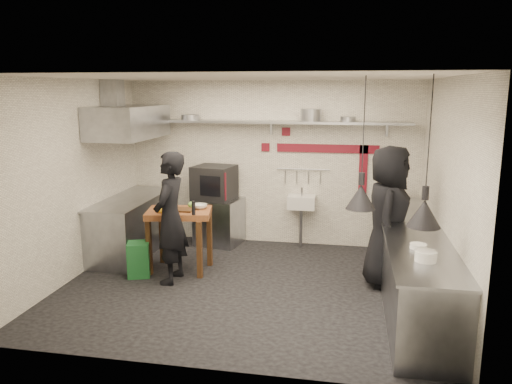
% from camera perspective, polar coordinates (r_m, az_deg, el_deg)
% --- Properties ---
extents(floor, '(5.00, 5.00, 0.00)m').
position_cam_1_polar(floor, '(6.97, -1.02, -10.71)').
color(floor, black).
rests_on(floor, ground).
extents(ceiling, '(5.00, 5.00, 0.00)m').
position_cam_1_polar(ceiling, '(6.45, -1.12, 12.97)').
color(ceiling, silver).
rests_on(ceiling, floor).
extents(wall_back, '(5.00, 0.04, 2.80)m').
position_cam_1_polar(wall_back, '(8.60, 1.77, 3.29)').
color(wall_back, silver).
rests_on(wall_back, floor).
extents(wall_front, '(5.00, 0.04, 2.80)m').
position_cam_1_polar(wall_front, '(4.58, -6.41, -4.28)').
color(wall_front, silver).
rests_on(wall_front, floor).
extents(wall_left, '(0.04, 4.20, 2.80)m').
position_cam_1_polar(wall_left, '(7.48, -20.18, 1.29)').
color(wall_left, silver).
rests_on(wall_left, floor).
extents(wall_right, '(0.04, 4.20, 2.80)m').
position_cam_1_polar(wall_right, '(6.54, 20.90, -0.16)').
color(wall_right, silver).
rests_on(wall_right, floor).
extents(red_band_horiz, '(1.70, 0.02, 0.14)m').
position_cam_1_polar(red_band_horiz, '(8.45, 8.16, 4.94)').
color(red_band_horiz, maroon).
rests_on(red_band_horiz, wall_back).
extents(red_band_vert, '(0.14, 0.02, 1.10)m').
position_cam_1_polar(red_band_vert, '(8.52, 12.10, 1.58)').
color(red_band_vert, maroon).
rests_on(red_band_vert, wall_back).
extents(red_tile_a, '(0.14, 0.02, 0.14)m').
position_cam_1_polar(red_tile_a, '(8.49, 3.45, 6.89)').
color(red_tile_a, maroon).
rests_on(red_tile_a, wall_back).
extents(red_tile_b, '(0.14, 0.02, 0.14)m').
position_cam_1_polar(red_tile_b, '(8.56, 1.10, 5.14)').
color(red_tile_b, maroon).
rests_on(red_tile_b, wall_back).
extents(back_shelf, '(4.60, 0.34, 0.04)m').
position_cam_1_polar(back_shelf, '(8.35, 1.61, 8.00)').
color(back_shelf, gray).
rests_on(back_shelf, wall_back).
extents(shelf_bracket_left, '(0.04, 0.06, 0.24)m').
position_cam_1_polar(shelf_bracket_left, '(9.00, -10.38, 7.44)').
color(shelf_bracket_left, gray).
rests_on(shelf_bracket_left, wall_back).
extents(shelf_bracket_mid, '(0.04, 0.06, 0.24)m').
position_cam_1_polar(shelf_bracket_mid, '(8.51, 1.77, 7.39)').
color(shelf_bracket_mid, gray).
rests_on(shelf_bracket_mid, wall_back).
extents(shelf_bracket_right, '(0.04, 0.06, 0.24)m').
position_cam_1_polar(shelf_bracket_right, '(8.42, 14.74, 6.98)').
color(shelf_bracket_right, gray).
rests_on(shelf_bracket_right, wall_back).
extents(pan_far_left, '(0.35, 0.35, 0.09)m').
position_cam_1_polar(pan_far_left, '(8.67, -7.51, 8.47)').
color(pan_far_left, gray).
rests_on(pan_far_left, back_shelf).
extents(pan_mid_left, '(0.23, 0.23, 0.07)m').
position_cam_1_polar(pan_mid_left, '(8.65, -7.12, 8.41)').
color(pan_mid_left, gray).
rests_on(pan_mid_left, back_shelf).
extents(stock_pot, '(0.42, 0.42, 0.20)m').
position_cam_1_polar(stock_pot, '(8.27, 6.31, 8.73)').
color(stock_pot, gray).
rests_on(stock_pot, back_shelf).
extents(pan_right, '(0.32, 0.32, 0.08)m').
position_cam_1_polar(pan_right, '(8.24, 10.48, 8.18)').
color(pan_right, gray).
rests_on(pan_right, back_shelf).
extents(oven_stand, '(0.83, 0.78, 0.80)m').
position_cam_1_polar(oven_stand, '(8.70, -4.23, -3.37)').
color(oven_stand, gray).
rests_on(oven_stand, floor).
extents(combi_oven, '(0.75, 0.71, 0.58)m').
position_cam_1_polar(combi_oven, '(8.53, -4.79, 1.07)').
color(combi_oven, black).
rests_on(combi_oven, oven_stand).
extents(oven_door, '(0.52, 0.13, 0.46)m').
position_cam_1_polar(oven_door, '(8.28, -5.09, 0.73)').
color(oven_door, maroon).
rests_on(oven_door, combi_oven).
extents(oven_glass, '(0.37, 0.09, 0.34)m').
position_cam_1_polar(oven_glass, '(8.24, -5.26, 0.68)').
color(oven_glass, black).
rests_on(oven_glass, oven_door).
extents(hand_sink, '(0.46, 0.34, 0.22)m').
position_cam_1_polar(hand_sink, '(8.48, 5.23, -1.15)').
color(hand_sink, silver).
rests_on(hand_sink, wall_back).
extents(sink_tap, '(0.03, 0.03, 0.14)m').
position_cam_1_polar(sink_tap, '(8.44, 5.25, 0.04)').
color(sink_tap, gray).
rests_on(sink_tap, hand_sink).
extents(sink_drain, '(0.06, 0.06, 0.66)m').
position_cam_1_polar(sink_drain, '(8.54, 5.15, -4.09)').
color(sink_drain, gray).
rests_on(sink_drain, floor).
extents(utensil_rail, '(0.90, 0.02, 0.02)m').
position_cam_1_polar(utensil_rail, '(8.51, 5.39, 2.60)').
color(utensil_rail, gray).
rests_on(utensil_rail, wall_back).
extents(counter_right, '(0.70, 3.80, 0.90)m').
position_cam_1_polar(counter_right, '(6.74, 17.36, -7.98)').
color(counter_right, gray).
rests_on(counter_right, floor).
extents(counter_right_top, '(0.76, 3.90, 0.03)m').
position_cam_1_polar(counter_right_top, '(6.60, 17.60, -4.17)').
color(counter_right_top, gray).
rests_on(counter_right_top, counter_right).
extents(plate_stack, '(0.22, 0.22, 0.11)m').
position_cam_1_polar(plate_stack, '(5.41, 18.84, -6.94)').
color(plate_stack, silver).
rests_on(plate_stack, counter_right_top).
extents(small_bowl_right, '(0.24, 0.24, 0.05)m').
position_cam_1_polar(small_bowl_right, '(5.82, 18.05, -5.91)').
color(small_bowl_right, silver).
rests_on(small_bowl_right, counter_right_top).
extents(counter_left, '(0.70, 1.90, 0.90)m').
position_cam_1_polar(counter_left, '(8.43, -14.05, -3.85)').
color(counter_left, gray).
rests_on(counter_left, floor).
extents(counter_left_top, '(0.76, 2.00, 0.03)m').
position_cam_1_polar(counter_left_top, '(8.32, -14.21, -0.76)').
color(counter_left_top, gray).
rests_on(counter_left_top, counter_left).
extents(extractor_hood, '(0.78, 1.60, 0.50)m').
position_cam_1_polar(extractor_hood, '(8.13, -14.32, 7.76)').
color(extractor_hood, gray).
rests_on(extractor_hood, ceiling).
extents(hood_duct, '(0.28, 0.28, 0.50)m').
position_cam_1_polar(hood_duct, '(8.22, -16.07, 10.50)').
color(hood_duct, gray).
rests_on(hood_duct, ceiling).
extents(green_bin, '(0.39, 0.39, 0.50)m').
position_cam_1_polar(green_bin, '(7.44, -13.25, -7.50)').
color(green_bin, '#1A5C29').
rests_on(green_bin, floor).
extents(prep_table, '(1.03, 0.80, 0.92)m').
position_cam_1_polar(prep_table, '(7.51, -8.69, -5.46)').
color(prep_table, brown).
rests_on(prep_table, floor).
extents(cutting_board, '(0.37, 0.26, 0.02)m').
position_cam_1_polar(cutting_board, '(7.35, -8.51, -2.00)').
color(cutting_board, '#442914').
rests_on(cutting_board, prep_table).
extents(pepper_mill, '(0.06, 0.06, 0.20)m').
position_cam_1_polar(pepper_mill, '(7.05, -7.15, -1.82)').
color(pepper_mill, black).
rests_on(pepper_mill, prep_table).
extents(lemon_a, '(0.09, 0.09, 0.08)m').
position_cam_1_polar(lemon_a, '(7.28, -10.96, -2.00)').
color(lemon_a, yellow).
rests_on(lemon_a, prep_table).
extents(lemon_b, '(0.09, 0.09, 0.08)m').
position_cam_1_polar(lemon_b, '(7.21, -10.61, -2.14)').
color(lemon_b, yellow).
rests_on(lemon_b, prep_table).
extents(veg_ball, '(0.12, 0.12, 0.09)m').
position_cam_1_polar(veg_ball, '(7.46, -7.44, -1.47)').
color(veg_ball, '#629736').
rests_on(veg_ball, prep_table).
extents(steel_tray, '(0.18, 0.12, 0.03)m').
position_cam_1_polar(steel_tray, '(7.56, -10.69, -1.68)').
color(steel_tray, gray).
rests_on(steel_tray, prep_table).
extents(bowl, '(0.24, 0.24, 0.07)m').
position_cam_1_polar(bowl, '(7.42, -6.42, -1.65)').
color(bowl, silver).
rests_on(bowl, prep_table).
extents(heat_lamp_near, '(0.39, 0.39, 1.48)m').
position_cam_1_polar(heat_lamp_near, '(5.68, 12.14, 5.39)').
color(heat_lamp_near, black).
rests_on(heat_lamp_near, ceiling).
extents(heat_lamp_far, '(0.38, 0.38, 1.53)m').
position_cam_1_polar(heat_lamp_far, '(5.25, 19.10, 4.27)').
color(heat_lamp_far, black).
rests_on(heat_lamp_far, ceiling).
extents(chef_left, '(0.45, 0.68, 1.83)m').
position_cam_1_polar(chef_left, '(6.97, -9.77, -2.93)').
color(chef_left, black).
rests_on(chef_left, floor).
extents(chef_right, '(0.73, 1.02, 1.93)m').
position_cam_1_polar(chef_right, '(6.97, 14.85, -2.75)').
color(chef_right, black).
rests_on(chef_right, floor).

